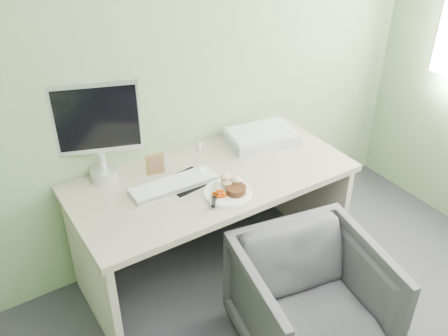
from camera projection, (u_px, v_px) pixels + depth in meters
wall_back at (175, 51)px, 2.75m from camera, size 3.50×0.00×3.50m
desk at (212, 202)px, 2.92m from camera, size 1.60×0.75×0.73m
plate at (227, 193)px, 2.67m from camera, size 0.26×0.26×0.01m
steak at (236, 190)px, 2.65m from camera, size 0.14×0.14×0.04m
potato_pile at (227, 180)px, 2.70m from camera, size 0.14×0.12×0.06m
carrot_heap at (219, 193)px, 2.62m from camera, size 0.07×0.07×0.04m
steak_knife at (214, 198)px, 2.60m from camera, size 0.15×0.20×0.02m
mousepad at (186, 181)px, 2.77m from camera, size 0.26×0.23×0.00m
keyboard at (174, 184)px, 2.72m from camera, size 0.48×0.15×0.02m
computer_mouse at (201, 172)px, 2.82m from camera, size 0.09×0.11×0.04m
photo_frame at (155, 164)px, 2.80m from camera, size 0.11×0.03×0.13m
eyedrop_bottle at (199, 146)px, 3.04m from camera, size 0.02×0.02×0.07m
scanner at (261, 137)px, 3.13m from camera, size 0.47×0.35×0.07m
monitor at (96, 126)px, 2.63m from camera, size 0.47×0.20×0.58m
desk_chair at (311, 302)px, 2.57m from camera, size 0.82×0.83×0.65m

